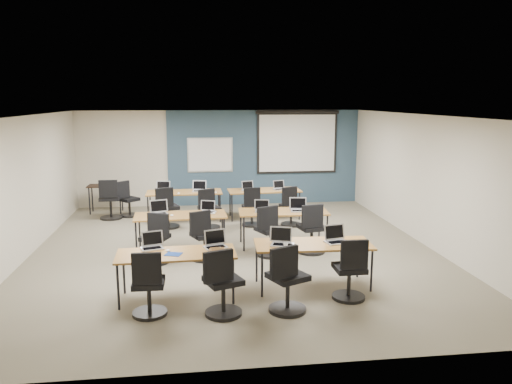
{
  "coord_description": "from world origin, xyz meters",
  "views": [
    {
      "loc": [
        -0.79,
        -9.67,
        3.02
      ],
      "look_at": [
        0.5,
        0.4,
        1.12
      ],
      "focal_mm": 35.0,
      "sensor_mm": 36.0,
      "label": 1
    }
  ],
  "objects": [
    {
      "name": "spare_chair_a",
      "position": [
        -2.49,
        3.27,
        0.39
      ],
      "size": [
        0.55,
        0.47,
        0.95
      ],
      "rotation": [
        0.0,
        0.0,
        0.74
      ],
      "color": "black",
      "rests_on": "floor"
    },
    {
      "name": "laptop_9",
      "position": [
        -0.64,
        2.73,
        0.79
      ],
      "size": [
        0.35,
        0.29,
        0.26
      ],
      "rotation": [
        0.0,
        0.0,
        -0.18
      ],
      "color": "#AEAEB1",
      "rests_on": "training_table_back_left"
    },
    {
      "name": "laptop_3",
      "position": [
        1.49,
        -2.09,
        0.8
      ],
      "size": [
        0.36,
        0.3,
        0.27
      ],
      "rotation": [
        0.0,
        0.0,
        0.23
      ],
      "color": "silver",
      "rests_on": "training_table_front_right"
    },
    {
      "name": "mouse_4",
      "position": [
        -1.23,
        0.09,
        0.74
      ],
      "size": [
        0.08,
        0.11,
        0.04
      ],
      "primitive_type": "ellipsoid",
      "rotation": [
        0.0,
        0.0,
        -0.14
      ],
      "color": "white",
      "rests_on": "training_table_mid_left"
    },
    {
      "name": "laptop_10",
      "position": [
        0.58,
        2.68,
        0.79
      ],
      "size": [
        0.31,
        0.26,
        0.23
      ],
      "rotation": [
        0.0,
        0.0,
        0.28
      ],
      "color": "#B8B8B8",
      "rests_on": "training_table_back_right"
    },
    {
      "name": "task_chair_10",
      "position": [
        0.59,
        1.89,
        0.4
      ],
      "size": [
        0.48,
        0.48,
        0.97
      ],
      "rotation": [
        0.0,
        0.0,
        0.08
      ],
      "color": "black",
      "rests_on": "floor"
    },
    {
      "name": "blue_accent_panel",
      "position": [
        1.25,
        4.47,
        1.35
      ],
      "size": [
        5.5,
        0.04,
        2.7
      ],
      "primitive_type": "cube",
      "color": "#3D5977",
      "rests_on": "wall_back"
    },
    {
      "name": "laptop_11",
      "position": [
        1.39,
        2.7,
        0.79
      ],
      "size": [
        0.3,
        0.25,
        0.23
      ],
      "rotation": [
        0.0,
        0.0,
        0.26
      ],
      "color": "#A4A4AC",
      "rests_on": "training_table_back_right"
    },
    {
      "name": "task_chair_7",
      "position": [
        1.5,
        -0.38,
        0.42
      ],
      "size": [
        0.54,
        0.54,
        1.02
      ],
      "rotation": [
        0.0,
        0.0,
        0.2
      ],
      "color": "black",
      "rests_on": "floor"
    },
    {
      "name": "projector_screen",
      "position": [
        2.2,
        4.41,
        1.89
      ],
      "size": [
        2.4,
        0.1,
        1.82
      ],
      "color": "black",
      "rests_on": "wall_back"
    },
    {
      "name": "task_chair_0",
      "position": [
        -1.45,
        -2.95,
        0.4
      ],
      "size": [
        0.49,
        0.49,
        0.98
      ],
      "rotation": [
        0.0,
        0.0,
        -0.01
      ],
      "color": "black",
      "rests_on": "floor"
    },
    {
      "name": "task_chair_6",
      "position": [
        0.65,
        -0.47,
        0.43
      ],
      "size": [
        0.59,
        0.55,
        1.03
      ],
      "rotation": [
        0.0,
        0.0,
        0.41
      ],
      "color": "black",
      "rests_on": "floor"
    },
    {
      "name": "mouse_0",
      "position": [
        -1.2,
        -2.25,
        0.74
      ],
      "size": [
        0.09,
        0.12,
        0.04
      ],
      "primitive_type": "ellipsoid",
      "rotation": [
        0.0,
        0.0,
        0.34
      ],
      "color": "white",
      "rests_on": "training_table_front_left"
    },
    {
      "name": "training_table_mid_left",
      "position": [
        -1.06,
        0.17,
        0.69
      ],
      "size": [
        1.83,
        0.76,
        0.73
      ],
      "rotation": [
        0.0,
        0.0,
        0.04
      ],
      "color": "#A96532",
      "rests_on": "floor"
    },
    {
      "name": "wall_left",
      "position": [
        -4.0,
        0.0,
        1.35
      ],
      "size": [
        0.04,
        9.0,
        2.7
      ],
      "primitive_type": "cube",
      "color": "beige",
      "rests_on": "ground"
    },
    {
      "name": "coffee_cup",
      "position": [
        0.61,
        -2.33,
        0.77
      ],
      "size": [
        0.06,
        0.06,
        0.05
      ],
      "primitive_type": "imported",
      "rotation": [
        0.0,
        0.0,
        0.14
      ],
      "color": "white",
      "rests_on": "snack_plate"
    },
    {
      "name": "laptop_7",
      "position": [
        1.37,
        0.23,
        0.8
      ],
      "size": [
        0.35,
        0.3,
        0.27
      ],
      "rotation": [
        0.0,
        0.0,
        -0.13
      ],
      "color": "silver",
      "rests_on": "training_table_mid_right"
    },
    {
      "name": "laptop_1",
      "position": [
        -0.47,
        -2.12,
        0.79
      ],
      "size": [
        0.34,
        0.29,
        0.26
      ],
      "rotation": [
        0.0,
        0.0,
        0.3
      ],
      "color": "#B2B2BA",
      "rests_on": "training_table_front_left"
    },
    {
      "name": "task_chair_3",
      "position": [
        1.54,
        -2.73,
        0.41
      ],
      "size": [
        0.51,
        0.51,
        0.99
      ],
      "rotation": [
        0.0,
        0.0,
        0.0
      ],
      "color": "black",
      "rests_on": "floor"
    },
    {
      "name": "task_chair_4",
      "position": [
        -1.5,
        -0.63,
        0.41
      ],
      "size": [
        0.54,
        0.51,
        0.99
      ],
      "rotation": [
        0.0,
        0.0,
        -0.42
      ],
      "color": "black",
      "rests_on": "floor"
    },
    {
      "name": "mouse_5",
      "position": [
        -0.39,
        0.17,
        0.74
      ],
      "size": [
        0.09,
        0.12,
        0.04
      ],
      "primitive_type": "ellipsoid",
      "rotation": [
        0.0,
        0.0,
        -0.32
      ],
      "color": "white",
      "rests_on": "training_table_mid_left"
    },
    {
      "name": "task_chair_5",
      "position": [
        -0.62,
        -0.55,
        0.41
      ],
      "size": [
        0.54,
        0.51,
        0.99
      ],
      "rotation": [
        0.0,
        0.0,
        0.41
      ],
      "color": "black",
      "rests_on": "floor"
    },
    {
      "name": "snack_plate",
      "position": [
        0.62,
        -2.35,
        0.74
      ],
      "size": [
        0.2,
        0.2,
        0.01
      ],
      "primitive_type": "cylinder",
      "rotation": [
        0.0,
        0.0,
        0.11
      ],
      "color": "white",
      "rests_on": "training_table_front_right"
    },
    {
      "name": "wall_back",
      "position": [
        0.0,
        4.5,
        1.35
      ],
      "size": [
        8.0,
        0.04,
        2.7
      ],
      "primitive_type": "cube",
      "color": "beige",
      "rests_on": "ground"
    },
    {
      "name": "whiteboard",
      "position": [
        -0.3,
        4.43,
        1.45
      ],
      "size": [
        1.28,
        0.03,
        0.98
      ],
      "color": "silver",
      "rests_on": "wall_back"
    },
    {
      "name": "mouse_2",
      "position": [
        0.8,
        -2.23,
        0.74
      ],
      "size": [
        0.07,
        0.1,
        0.03
      ],
      "primitive_type": "ellipsoid",
      "rotation": [
        0.0,
        0.0,
        0.08
      ],
      "color": "white",
      "rests_on": "training_table_front_right"
    },
    {
      "name": "floor",
      "position": [
        0.0,
        0.0,
        0.0
      ],
      "size": [
        8.0,
        9.0,
        0.02
      ],
      "primitive_type": "cube",
      "color": "#6B6354",
      "rests_on": "ground"
    },
    {
      "name": "laptop_4",
      "position": [
        -1.5,
        0.31,
        0.8
      ],
      "size": [
        0.36,
        0.31,
        0.27
      ],
      "rotation": [
        0.0,
        0.0,
        0.31
      ],
      "color": "#AEAEAE",
      "rests_on": "training_table_mid_left"
    },
    {
      "name": "task_chair_2",
      "position": [
        0.49,
        -3.07,
        0.43
      ],
      "size": [
        0.59,
        0.55,
        1.03
      ],
      "rotation": [
        0.0,
        0.0,
        0.44
      ],
      "color": "black",
      "rests_on": "floor"
    },
    {
      "name": "task_chair_8",
      "position": [
        -1.42,
        1.97,
        0.41
      ],
      "size": [
        0.53,
        0.51,
        1.0
      ],
      "rotation": [
        0.0,
        0.0,
        0.32
      ],
      "color": "black",
      "rests_on": "floor"
    },
    {
      "name": "training_table_front_right",
      "position": [
        1.1,
        -2.12,
        0.69
      ],
      "size": [
        1.87,
        0.78,
        0.73
      ],
      "rotation": [
        0.0,
        0.0,
        -0.05
      ],
      "color": "#AA7B3F",
      "rests_on": "floor"
    },
    {
      "name": "task_chair_9",
      "position": [
        -0.44,
        1.76,
        0.4
      ],
      "size": [
        0.52,
        0.5,
        0.98
      ],
      "rotation": [
        0.0,
        0.0,
        0.37
      ],
      "color": "black",
      "rests_on": "floor"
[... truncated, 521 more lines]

